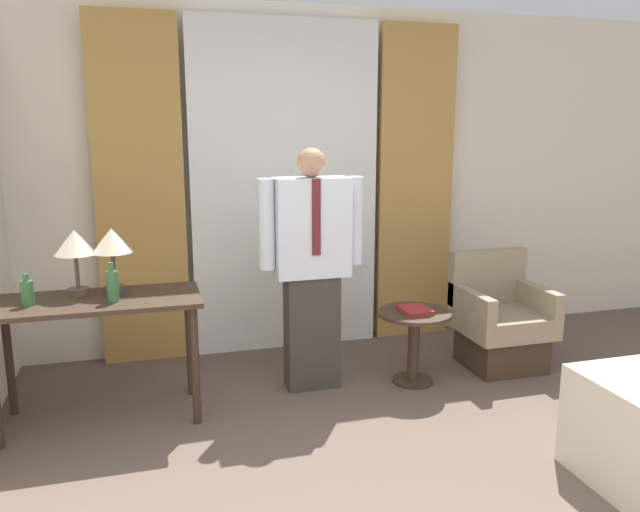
{
  "coord_description": "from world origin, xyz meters",
  "views": [
    {
      "loc": [
        -1.09,
        -2.05,
        1.79
      ],
      "look_at": [
        -0.01,
        1.73,
        0.96
      ],
      "focal_mm": 35.0,
      "sensor_mm": 36.0,
      "label": 1
    }
  ],
  "objects_px": {
    "armchair": "(500,324)",
    "person": "(312,263)",
    "bottle_near_edge": "(112,285)",
    "table_lamp_right": "(112,244)",
    "book": "(415,310)",
    "desk": "(97,318)",
    "table_lamp_left": "(75,246)",
    "side_table": "(414,334)",
    "bottle_by_lamp": "(27,292)"
  },
  "relations": [
    {
      "from": "bottle_by_lamp",
      "to": "desk",
      "type": "bearing_deg",
      "value": 5.61
    },
    {
      "from": "person",
      "to": "bottle_near_edge",
      "type": "bearing_deg",
      "value": -170.69
    },
    {
      "from": "bottle_by_lamp",
      "to": "side_table",
      "type": "relative_size",
      "value": 0.36
    },
    {
      "from": "table_lamp_right",
      "to": "bottle_near_edge",
      "type": "xyz_separation_m",
      "value": [
        -0.0,
        -0.22,
        -0.21
      ]
    },
    {
      "from": "bottle_near_edge",
      "to": "desk",
      "type": "bearing_deg",
      "value": 140.93
    },
    {
      "from": "side_table",
      "to": "book",
      "type": "xyz_separation_m",
      "value": [
        -0.0,
        -0.01,
        0.18
      ]
    },
    {
      "from": "bottle_near_edge",
      "to": "person",
      "type": "height_order",
      "value": "person"
    },
    {
      "from": "armchair",
      "to": "table_lamp_right",
      "type": "bearing_deg",
      "value": 179.54
    },
    {
      "from": "table_lamp_left",
      "to": "person",
      "type": "bearing_deg",
      "value": -0.49
    },
    {
      "from": "armchair",
      "to": "book",
      "type": "xyz_separation_m",
      "value": [
        -0.76,
        -0.14,
        0.21
      ]
    },
    {
      "from": "table_lamp_left",
      "to": "bottle_by_lamp",
      "type": "height_order",
      "value": "table_lamp_left"
    },
    {
      "from": "bottle_near_edge",
      "to": "book",
      "type": "bearing_deg",
      "value": 1.66
    },
    {
      "from": "bottle_near_edge",
      "to": "person",
      "type": "distance_m",
      "value": 1.28
    },
    {
      "from": "table_lamp_right",
      "to": "book",
      "type": "relative_size",
      "value": 1.8
    },
    {
      "from": "table_lamp_right",
      "to": "armchair",
      "type": "distance_m",
      "value": 2.83
    },
    {
      "from": "table_lamp_right",
      "to": "bottle_by_lamp",
      "type": "height_order",
      "value": "table_lamp_right"
    },
    {
      "from": "person",
      "to": "side_table",
      "type": "bearing_deg",
      "value": -11.13
    },
    {
      "from": "table_lamp_left",
      "to": "bottle_near_edge",
      "type": "bearing_deg",
      "value": -46.37
    },
    {
      "from": "armchair",
      "to": "table_lamp_left",
      "type": "bearing_deg",
      "value": 179.57
    },
    {
      "from": "table_lamp_left",
      "to": "person",
      "type": "relative_size",
      "value": 0.24
    },
    {
      "from": "table_lamp_right",
      "to": "book",
      "type": "xyz_separation_m",
      "value": [
        1.96,
        -0.16,
        -0.54
      ]
    },
    {
      "from": "book",
      "to": "table_lamp_left",
      "type": "bearing_deg",
      "value": 175.7
    },
    {
      "from": "armchair",
      "to": "bottle_by_lamp",
      "type": "bearing_deg",
      "value": -177.32
    },
    {
      "from": "armchair",
      "to": "person",
      "type": "bearing_deg",
      "value": 179.63
    },
    {
      "from": "table_lamp_right",
      "to": "bottle_by_lamp",
      "type": "relative_size",
      "value": 2.15
    },
    {
      "from": "person",
      "to": "armchair",
      "type": "distance_m",
      "value": 1.57
    },
    {
      "from": "person",
      "to": "bottle_by_lamp",
      "type": "bearing_deg",
      "value": -174.76
    },
    {
      "from": "side_table",
      "to": "person",
      "type": "bearing_deg",
      "value": 168.87
    },
    {
      "from": "desk",
      "to": "armchair",
      "type": "distance_m",
      "value": 2.85
    },
    {
      "from": "bottle_near_edge",
      "to": "bottle_by_lamp",
      "type": "height_order",
      "value": "bottle_near_edge"
    },
    {
      "from": "desk",
      "to": "side_table",
      "type": "xyz_separation_m",
      "value": [
        2.07,
        -0.01,
        -0.3
      ]
    },
    {
      "from": "table_lamp_right",
      "to": "person",
      "type": "distance_m",
      "value": 1.28
    },
    {
      "from": "table_lamp_right",
      "to": "bottle_near_edge",
      "type": "distance_m",
      "value": 0.3
    },
    {
      "from": "person",
      "to": "book",
      "type": "bearing_deg",
      "value": -12.19
    },
    {
      "from": "desk",
      "to": "armchair",
      "type": "bearing_deg",
      "value": 2.31
    },
    {
      "from": "table_lamp_right",
      "to": "side_table",
      "type": "distance_m",
      "value": 2.1
    },
    {
      "from": "armchair",
      "to": "side_table",
      "type": "xyz_separation_m",
      "value": [
        -0.76,
        -0.13,
        0.03
      ]
    },
    {
      "from": "desk",
      "to": "person",
      "type": "distance_m",
      "value": 1.39
    },
    {
      "from": "book",
      "to": "bottle_by_lamp",
      "type": "bearing_deg",
      "value": -179.8
    },
    {
      "from": "table_lamp_left",
      "to": "table_lamp_right",
      "type": "bearing_deg",
      "value": 0.0
    },
    {
      "from": "person",
      "to": "side_table",
      "type": "distance_m",
      "value": 0.89
    },
    {
      "from": "desk",
      "to": "table_lamp_right",
      "type": "xyz_separation_m",
      "value": [
        0.11,
        0.14,
        0.42
      ]
    },
    {
      "from": "table_lamp_left",
      "to": "side_table",
      "type": "xyz_separation_m",
      "value": [
        2.18,
        -0.15,
        -0.72
      ]
    },
    {
      "from": "table_lamp_left",
      "to": "person",
      "type": "xyz_separation_m",
      "value": [
        1.48,
        -0.01,
        -0.19
      ]
    },
    {
      "from": "table_lamp_right",
      "to": "bottle_near_edge",
      "type": "relative_size",
      "value": 1.71
    },
    {
      "from": "bottle_near_edge",
      "to": "side_table",
      "type": "distance_m",
      "value": 2.03
    },
    {
      "from": "desk",
      "to": "side_table",
      "type": "bearing_deg",
      "value": -0.41
    },
    {
      "from": "bottle_near_edge",
      "to": "bottle_by_lamp",
      "type": "xyz_separation_m",
      "value": [
        -0.47,
        0.05,
        -0.02
      ]
    },
    {
      "from": "armchair",
      "to": "bottle_near_edge",
      "type": "bearing_deg",
      "value": -175.84
    },
    {
      "from": "bottle_by_lamp",
      "to": "book",
      "type": "xyz_separation_m",
      "value": [
        2.43,
        0.01,
        -0.31
      ]
    }
  ]
}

